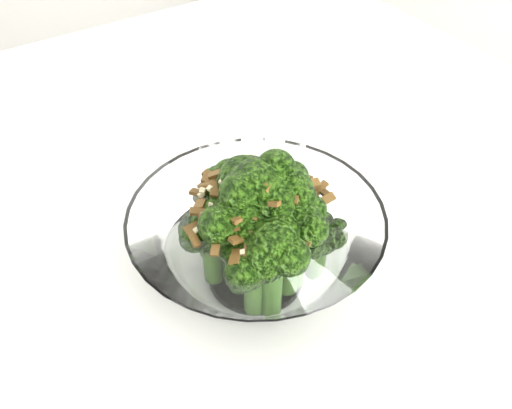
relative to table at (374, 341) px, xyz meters
The scene contains 2 objects.
table is the anchor object (origin of this frame).
broccoli_dish 0.16m from the table, 150.67° to the right, with size 0.20×0.20×0.12m.
Camera 1 is at (0.02, -0.27, 1.12)m, focal length 40.00 mm.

